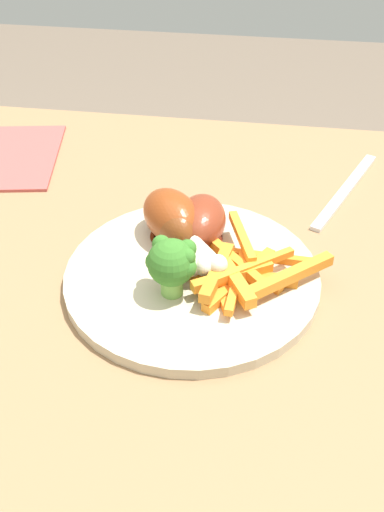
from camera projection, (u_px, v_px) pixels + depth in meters
name	position (u px, v px, depth m)	size (l,w,h in m)	color
dining_table	(145.00, 331.00, 0.69)	(1.27, 0.65, 0.75)	#8E6B47
dinner_plate	(192.00, 277.00, 0.58)	(0.25, 0.25, 0.01)	beige
broccoli_floret_front	(172.00, 262.00, 0.54)	(0.05, 0.05, 0.06)	#7AB84F
carrot_fries_pile	(241.00, 271.00, 0.56)	(0.16, 0.14, 0.03)	orange
chicken_drumstick_near	(174.00, 223.00, 0.61)	(0.09, 0.12, 0.05)	#51200D
chicken_drumstick_far	(174.00, 219.00, 0.61)	(0.11, 0.12, 0.05)	#61220D
chicken_drumstick_extra	(201.00, 223.00, 0.61)	(0.05, 0.12, 0.04)	#591D10
fork	(345.00, 190.00, 0.72)	(0.19, 0.01, 0.01)	silver
napkin	(4.00, 157.00, 0.78)	(0.17, 0.14, 0.00)	#B74C47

